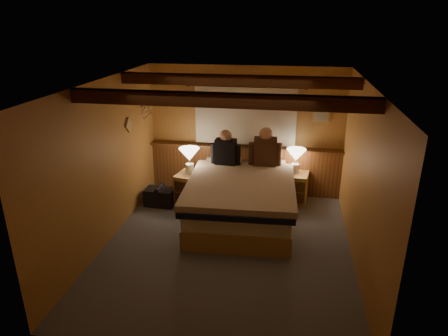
% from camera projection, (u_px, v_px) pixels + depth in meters
% --- Properties ---
extents(floor, '(4.20, 4.20, 0.00)m').
position_uv_depth(floor, '(227.00, 246.00, 5.94)').
color(floor, '#4C515B').
rests_on(floor, ground).
extents(ceiling, '(4.20, 4.20, 0.00)m').
position_uv_depth(ceiling, '(228.00, 84.00, 5.08)').
color(ceiling, '#BE8F47').
rests_on(ceiling, wall_back).
extents(wall_back, '(3.60, 0.00, 3.60)m').
position_uv_depth(wall_back, '(245.00, 131.00, 7.44)').
color(wall_back, '#BB7F43').
rests_on(wall_back, floor).
extents(wall_left, '(0.00, 4.20, 4.20)m').
position_uv_depth(wall_left, '(105.00, 164.00, 5.79)').
color(wall_left, '#BB7F43').
rests_on(wall_left, floor).
extents(wall_right, '(0.00, 4.20, 4.20)m').
position_uv_depth(wall_right, '(363.00, 180.00, 5.23)').
color(wall_right, '#BB7F43').
rests_on(wall_right, floor).
extents(wall_front, '(3.60, 0.00, 3.60)m').
position_uv_depth(wall_front, '(190.00, 255.00, 3.58)').
color(wall_front, '#BB7F43').
rests_on(wall_front, floor).
extents(wainscot, '(3.60, 0.23, 0.94)m').
position_uv_depth(wainscot, '(244.00, 168.00, 7.64)').
color(wainscot, brown).
rests_on(wainscot, wall_back).
extents(curtain_window, '(2.18, 0.09, 1.11)m').
position_uv_depth(curtain_window, '(245.00, 115.00, 7.26)').
color(curtain_window, '#4B2712').
rests_on(curtain_window, wall_back).
extents(ceiling_beams, '(3.60, 1.65, 0.16)m').
position_uv_depth(ceiling_beams, '(229.00, 89.00, 5.25)').
color(ceiling_beams, '#4B2712').
rests_on(ceiling_beams, ceiling).
extents(coat_rail, '(0.05, 0.55, 0.24)m').
position_uv_depth(coat_rail, '(146.00, 109.00, 7.06)').
color(coat_rail, silver).
rests_on(coat_rail, wall_left).
extents(framed_print, '(0.30, 0.04, 0.25)m').
position_uv_depth(framed_print, '(321.00, 116.00, 7.09)').
color(framed_print, tan).
rests_on(framed_print, wall_back).
extents(bed, '(1.79, 2.26, 0.75)m').
position_uv_depth(bed, '(241.00, 200.00, 6.54)').
color(bed, tan).
rests_on(bed, floor).
extents(nightstand_left, '(0.60, 0.56, 0.57)m').
position_uv_depth(nightstand_left, '(192.00, 189.00, 7.20)').
color(nightstand_left, tan).
rests_on(nightstand_left, floor).
extents(nightstand_right, '(0.55, 0.51, 0.55)m').
position_uv_depth(nightstand_right, '(293.00, 187.00, 7.30)').
color(nightstand_right, tan).
rests_on(nightstand_right, floor).
extents(lamp_left, '(0.36, 0.36, 0.47)m').
position_uv_depth(lamp_left, '(189.00, 156.00, 7.02)').
color(lamp_left, silver).
rests_on(lamp_left, nightstand_left).
extents(lamp_right, '(0.34, 0.34, 0.45)m').
position_uv_depth(lamp_right, '(296.00, 156.00, 7.12)').
color(lamp_right, silver).
rests_on(lamp_right, nightstand_right).
extents(person_left, '(0.54, 0.23, 0.65)m').
position_uv_depth(person_left, '(226.00, 150.00, 7.03)').
color(person_left, black).
rests_on(person_left, bed).
extents(person_right, '(0.58, 0.25, 0.71)m').
position_uv_depth(person_right, '(265.00, 150.00, 6.98)').
color(person_right, '#452A1B').
rests_on(person_right, bed).
extents(duffel_bag, '(0.54, 0.34, 0.37)m').
position_uv_depth(duffel_bag, '(160.00, 197.00, 7.19)').
color(duffel_bag, black).
rests_on(duffel_bag, floor).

